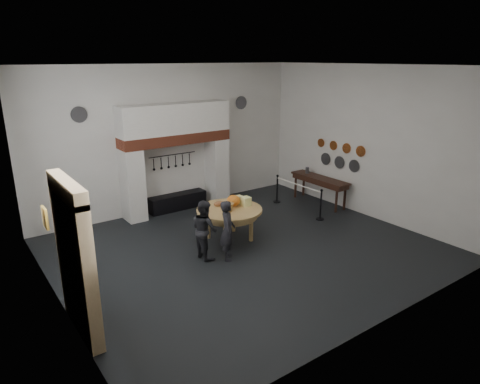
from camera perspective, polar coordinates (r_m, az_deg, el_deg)
floor at (r=11.01m, az=0.85°, el=-7.60°), size 9.00×8.00×0.02m
ceiling at (r=9.97m, az=0.97°, el=16.51°), size 9.00×8.00×0.02m
wall_back at (r=13.61m, az=-9.26°, el=7.04°), size 9.00×0.02×4.50m
wall_front at (r=7.57m, az=19.27°, el=-2.20°), size 9.00×0.02×4.50m
wall_left at (r=8.49m, az=-24.30°, el=-0.70°), size 0.02×8.00×4.50m
wall_right at (r=13.38m, az=16.67°, el=6.35°), size 0.02×8.00×4.50m
chimney_pier_left at (r=12.99m, az=-14.11°, el=0.89°), size 0.55×0.70×2.15m
chimney_pier_right at (r=14.28m, az=-3.10°, el=2.90°), size 0.55×0.70×2.15m
hearth_brick_band at (r=13.29m, az=-8.58°, el=7.09°), size 3.50×0.72×0.32m
chimney_hood at (r=13.20m, az=-8.70°, el=9.69°), size 3.50×0.70×0.90m
iron_range at (r=13.87m, az=-8.33°, el=-1.27°), size 1.90×0.45×0.50m
utensil_rail at (r=13.64m, az=-9.00°, el=4.93°), size 1.60×0.02×0.02m
door_recess at (r=7.93m, az=-21.62°, el=-9.41°), size 0.04×1.10×2.50m
door_jamb_near at (r=7.32m, az=-19.53°, el=-11.06°), size 0.22×0.30×2.60m
door_jamb_far at (r=8.55m, az=-22.29°, el=-7.13°), size 0.22×0.30×2.60m
door_lintel at (r=7.45m, az=-22.15°, el=0.41°), size 0.22×1.70×0.30m
wall_plaque at (r=9.44m, az=-24.56°, el=-3.15°), size 0.05×0.34×0.44m
work_table at (r=11.25m, az=-1.42°, el=-2.41°), size 2.12×2.12×0.07m
pumpkin at (r=11.38m, az=-0.88°, el=-1.17°), size 0.36×0.36×0.31m
cheese_block_big at (r=11.44m, az=0.78°, el=-1.25°), size 0.22×0.22×0.24m
cheese_block_small at (r=11.66m, az=-0.17°, el=-0.97°), size 0.18×0.18×0.20m
wicker_basket at (r=11.01m, az=-1.63°, el=-2.07°), size 0.39×0.39×0.22m
bread_loaf at (r=11.44m, az=-2.83°, el=-1.55°), size 0.31×0.18×0.13m
visitor_near at (r=10.23m, az=-1.66°, el=-5.12°), size 0.58×0.65×1.48m
visitor_far at (r=10.35m, az=-4.75°, el=-4.98°), size 0.55×0.71×1.45m
side_table at (r=14.32m, az=10.59°, el=1.82°), size 0.55×2.20×0.06m
pewter_jug at (r=14.69m, az=8.95°, el=2.87°), size 0.12×0.12×0.22m
copper_pan_a at (r=13.53m, az=15.79°, el=5.25°), size 0.03×0.34×0.34m
copper_pan_b at (r=13.87m, az=14.03°, el=5.68°), size 0.03×0.32×0.32m
copper_pan_c at (r=14.22m, az=12.35°, el=6.08°), size 0.03×0.30×0.30m
copper_pan_d at (r=14.59m, az=10.75°, el=6.46°), size 0.03×0.28×0.28m
pewter_plate_left at (r=13.76m, az=14.97°, el=3.37°), size 0.03×0.40×0.40m
pewter_plate_mid at (r=14.13m, az=13.11°, el=3.88°), size 0.03×0.40×0.40m
pewter_plate_right at (r=14.52m, az=11.34°, el=4.36°), size 0.03×0.40×0.40m
pewter_plate_back_left at (r=12.48m, az=-20.66°, el=9.63°), size 0.44×0.03×0.44m
pewter_plate_back_right at (r=14.83m, az=0.17°, el=11.83°), size 0.44×0.03×0.44m
barrier_post_near at (r=12.99m, az=10.71°, el=-1.77°), size 0.05×0.05×0.90m
barrier_post_far at (r=14.37m, az=4.98°, el=0.36°), size 0.05×0.05×0.90m
barrier_rope at (r=13.54m, az=7.77°, el=0.96°), size 0.04×2.00×0.04m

